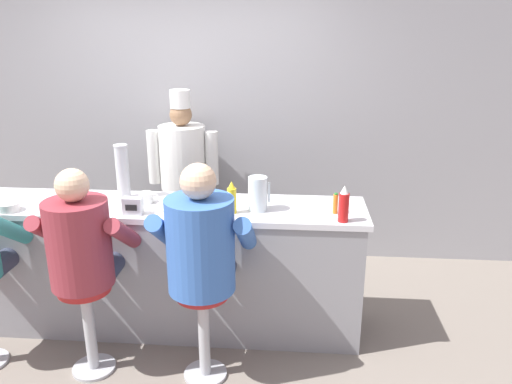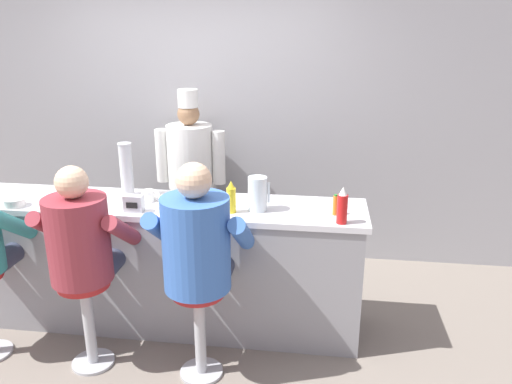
{
  "view_description": "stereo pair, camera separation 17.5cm",
  "coord_description": "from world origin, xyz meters",
  "px_view_note": "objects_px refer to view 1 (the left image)",
  "views": [
    {
      "loc": [
        0.97,
        -2.92,
        2.13
      ],
      "look_at": [
        0.71,
        0.26,
        1.08
      ],
      "focal_mm": 35.0,
      "sensor_mm": 36.0,
      "label": 1
    },
    {
      "loc": [
        1.14,
        -2.91,
        2.13
      ],
      "look_at": [
        0.71,
        0.26,
        1.08
      ],
      "focal_mm": 35.0,
      "sensor_mm": 36.0,
      "label": 2
    }
  ],
  "objects_px": {
    "cup_stack_steel": "(122,171)",
    "diner_seated_maroon": "(82,248)",
    "hot_sauce_bottle_orange": "(335,204)",
    "cereal_bowl": "(8,207)",
    "diner_seated_blue": "(202,249)",
    "coffee_mug_white": "(147,198)",
    "cook_in_whites_near": "(184,172)",
    "water_pitcher_clear": "(258,194)",
    "coffee_mug_tan": "(203,205)",
    "ketchup_bottle_red": "(344,205)",
    "breakfast_plate": "(173,205)",
    "napkin_dispenser_chrome": "(133,206)",
    "mustard_bottle_yellow": "(232,198)"
  },
  "relations": [
    {
      "from": "hot_sauce_bottle_orange",
      "to": "cereal_bowl",
      "type": "distance_m",
      "value": 2.2
    },
    {
      "from": "diner_seated_maroon",
      "to": "diner_seated_blue",
      "type": "distance_m",
      "value": 0.74
    },
    {
      "from": "water_pitcher_clear",
      "to": "coffee_mug_tan",
      "type": "distance_m",
      "value": 0.38
    },
    {
      "from": "breakfast_plate",
      "to": "diner_seated_blue",
      "type": "relative_size",
      "value": 0.17
    },
    {
      "from": "hot_sauce_bottle_orange",
      "to": "coffee_mug_white",
      "type": "relative_size",
      "value": 1.0
    },
    {
      "from": "hot_sauce_bottle_orange",
      "to": "cereal_bowl",
      "type": "height_order",
      "value": "hot_sauce_bottle_orange"
    },
    {
      "from": "water_pitcher_clear",
      "to": "breakfast_plate",
      "type": "xyz_separation_m",
      "value": [
        -0.59,
        0.01,
        -0.1
      ]
    },
    {
      "from": "breakfast_plate",
      "to": "coffee_mug_white",
      "type": "distance_m",
      "value": 0.22
    },
    {
      "from": "cup_stack_steel",
      "to": "diner_seated_maroon",
      "type": "relative_size",
      "value": 0.29
    },
    {
      "from": "mustard_bottle_yellow",
      "to": "breakfast_plate",
      "type": "distance_m",
      "value": 0.43
    },
    {
      "from": "water_pitcher_clear",
      "to": "cup_stack_steel",
      "type": "bearing_deg",
      "value": 168.91
    },
    {
      "from": "hot_sauce_bottle_orange",
      "to": "coffee_mug_white",
      "type": "bearing_deg",
      "value": 175.8
    },
    {
      "from": "hot_sauce_bottle_orange",
      "to": "diner_seated_blue",
      "type": "xyz_separation_m",
      "value": [
        -0.82,
        -0.45,
        -0.15
      ]
    },
    {
      "from": "breakfast_plate",
      "to": "coffee_mug_tan",
      "type": "relative_size",
      "value": 1.92
    },
    {
      "from": "coffee_mug_white",
      "to": "diner_seated_maroon",
      "type": "height_order",
      "value": "diner_seated_maroon"
    },
    {
      "from": "cook_in_whites_near",
      "to": "diner_seated_maroon",
      "type": "bearing_deg",
      "value": -100.3
    },
    {
      "from": "cereal_bowl",
      "to": "diner_seated_blue",
      "type": "bearing_deg",
      "value": -13.22
    },
    {
      "from": "cereal_bowl",
      "to": "napkin_dispenser_chrome",
      "type": "relative_size",
      "value": 1.12
    },
    {
      "from": "cup_stack_steel",
      "to": "diner_seated_maroon",
      "type": "distance_m",
      "value": 0.73
    },
    {
      "from": "hot_sauce_bottle_orange",
      "to": "water_pitcher_clear",
      "type": "height_order",
      "value": "water_pitcher_clear"
    },
    {
      "from": "cup_stack_steel",
      "to": "diner_seated_blue",
      "type": "bearing_deg",
      "value": -43.93
    },
    {
      "from": "hot_sauce_bottle_orange",
      "to": "water_pitcher_clear",
      "type": "xyz_separation_m",
      "value": [
        -0.52,
        0.02,
        0.05
      ]
    },
    {
      "from": "cook_in_whites_near",
      "to": "coffee_mug_white",
      "type": "bearing_deg",
      "value": -92.01
    },
    {
      "from": "mustard_bottle_yellow",
      "to": "napkin_dispenser_chrome",
      "type": "relative_size",
      "value": 1.72
    },
    {
      "from": "ketchup_bottle_red",
      "to": "breakfast_plate",
      "type": "height_order",
      "value": "ketchup_bottle_red"
    },
    {
      "from": "napkin_dispenser_chrome",
      "to": "cereal_bowl",
      "type": "bearing_deg",
      "value": -179.23
    },
    {
      "from": "hot_sauce_bottle_orange",
      "to": "water_pitcher_clear",
      "type": "bearing_deg",
      "value": 178.15
    },
    {
      "from": "water_pitcher_clear",
      "to": "breakfast_plate",
      "type": "height_order",
      "value": "water_pitcher_clear"
    },
    {
      "from": "hot_sauce_bottle_orange",
      "to": "cup_stack_steel",
      "type": "distance_m",
      "value": 1.53
    },
    {
      "from": "water_pitcher_clear",
      "to": "coffee_mug_white",
      "type": "xyz_separation_m",
      "value": [
        -0.79,
        0.08,
        -0.08
      ]
    },
    {
      "from": "coffee_mug_white",
      "to": "diner_seated_blue",
      "type": "height_order",
      "value": "diner_seated_blue"
    },
    {
      "from": "napkin_dispenser_chrome",
      "to": "diner_seated_maroon",
      "type": "distance_m",
      "value": 0.43
    },
    {
      "from": "cereal_bowl",
      "to": "diner_seated_blue",
      "type": "height_order",
      "value": "diner_seated_blue"
    },
    {
      "from": "breakfast_plate",
      "to": "diner_seated_maroon",
      "type": "relative_size",
      "value": 0.17
    },
    {
      "from": "mustard_bottle_yellow",
      "to": "diner_seated_blue",
      "type": "distance_m",
      "value": 0.47
    },
    {
      "from": "coffee_mug_white",
      "to": "coffee_mug_tan",
      "type": "bearing_deg",
      "value": -15.2
    },
    {
      "from": "cereal_bowl",
      "to": "diner_seated_maroon",
      "type": "xyz_separation_m",
      "value": [
        0.63,
        -0.33,
        -0.13
      ]
    },
    {
      "from": "breakfast_plate",
      "to": "napkin_dispenser_chrome",
      "type": "xyz_separation_m",
      "value": [
        -0.23,
        -0.15,
        0.04
      ]
    },
    {
      "from": "hot_sauce_bottle_orange",
      "to": "cup_stack_steel",
      "type": "xyz_separation_m",
      "value": [
        -1.51,
        0.21,
        0.13
      ]
    },
    {
      "from": "coffee_mug_white",
      "to": "coffee_mug_tan",
      "type": "distance_m",
      "value": 0.43
    },
    {
      "from": "coffee_mug_white",
      "to": "cook_in_whites_near",
      "type": "height_order",
      "value": "cook_in_whites_near"
    },
    {
      "from": "coffee_mug_white",
      "to": "napkin_dispenser_chrome",
      "type": "height_order",
      "value": "napkin_dispenser_chrome"
    },
    {
      "from": "hot_sauce_bottle_orange",
      "to": "breakfast_plate",
      "type": "relative_size",
      "value": 0.6
    },
    {
      "from": "diner_seated_maroon",
      "to": "cook_in_whites_near",
      "type": "bearing_deg",
      "value": 79.7
    },
    {
      "from": "coffee_mug_tan",
      "to": "ketchup_bottle_red",
      "type": "bearing_deg",
      "value": -7.76
    },
    {
      "from": "breakfast_plate",
      "to": "coffee_mug_tan",
      "type": "distance_m",
      "value": 0.22
    },
    {
      "from": "coffee_mug_tan",
      "to": "napkin_dispenser_chrome",
      "type": "height_order",
      "value": "napkin_dispenser_chrome"
    },
    {
      "from": "cup_stack_steel",
      "to": "cook_in_whites_near",
      "type": "bearing_deg",
      "value": 75.27
    },
    {
      "from": "breakfast_plate",
      "to": "cup_stack_steel",
      "type": "height_order",
      "value": "cup_stack_steel"
    },
    {
      "from": "ketchup_bottle_red",
      "to": "diner_seated_maroon",
      "type": "relative_size",
      "value": 0.18
    }
  ]
}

